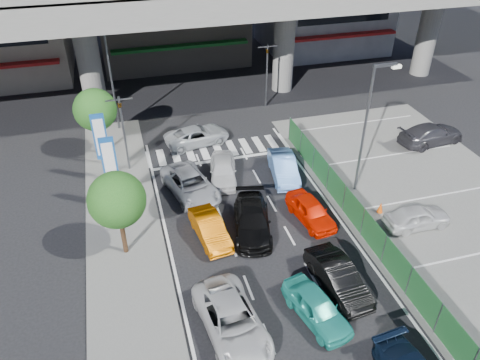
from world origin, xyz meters
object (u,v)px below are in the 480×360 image
object	(u,v)px
wagon_silver_front_left	(190,185)
kei_truck_front_right	(284,168)
street_lamp_left	(112,69)
tree_far	(95,110)
traffic_cone	(380,207)
sedan_black_mid	(252,220)
tree_near	(117,200)
taxi_teal_mid	(317,307)
traffic_light_right	(267,60)
crossing_wagon_silver	(197,135)
sedan_white_front_mid	(223,170)
hatch_black_mid_right	(338,277)
sedan_white_mid_left	(232,320)
taxi_orange_right	(311,211)
parked_sedan_dgrey	(431,134)
signboard_far	(101,139)
signboard_near	(110,164)
street_lamp_right	(369,120)
parked_sedan_white	(417,217)
taxi_orange_left	(210,229)
traffic_light_left	(121,116)

from	to	relation	value
wagon_silver_front_left	kei_truck_front_right	distance (m)	6.06
street_lamp_left	wagon_silver_front_left	size ratio (longest dim) A/B	1.62
tree_far	traffic_cone	distance (m)	18.92
street_lamp_left	sedan_black_mid	xyz separation A→B (m)	(6.11, -14.00, -4.09)
tree_near	wagon_silver_front_left	bearing A→B (deg)	45.40
taxi_teal_mid	traffic_light_right	bearing A→B (deg)	63.99
traffic_light_right	crossing_wagon_silver	xyz separation A→B (m)	(-6.71, -4.71, -3.30)
sedan_black_mid	kei_truck_front_right	bearing A→B (deg)	65.57
sedan_white_front_mid	hatch_black_mid_right	bearing A→B (deg)	-62.01
traffic_cone	crossing_wagon_silver	bearing A→B (deg)	128.23
sedan_white_front_mid	kei_truck_front_right	world-z (taller)	same
hatch_black_mid_right	wagon_silver_front_left	bearing A→B (deg)	113.14
sedan_white_mid_left	taxi_orange_right	size ratio (longest dim) A/B	1.32
traffic_light_right	traffic_cone	xyz separation A→B (m)	(1.80, -15.50, -3.54)
crossing_wagon_silver	parked_sedan_dgrey	distance (m)	16.66
signboard_far	traffic_cone	world-z (taller)	signboard_far
signboard_near	hatch_black_mid_right	xyz separation A→B (m)	(9.61, -9.12, -2.37)
signboard_near	signboard_far	distance (m)	3.03
tree_near	crossing_wagon_silver	xyz separation A→B (m)	(5.79, 10.29, -2.75)
sedan_white_mid_left	parked_sedan_dgrey	xyz separation A→B (m)	(17.82, 11.98, 0.09)
street_lamp_left	tree_far	xyz separation A→B (m)	(-1.47, -3.50, -1.38)
tree_far	wagon_silver_front_left	world-z (taller)	tree_far
taxi_teal_mid	wagon_silver_front_left	distance (m)	11.30
taxi_teal_mid	street_lamp_right	bearing A→B (deg)	39.31
parked_sedan_white	parked_sedan_dgrey	size ratio (longest dim) A/B	0.74
street_lamp_left	signboard_far	bearing A→B (deg)	-100.31
hatch_black_mid_right	parked_sedan_white	distance (m)	6.81
sedan_white_front_mid	street_lamp_left	bearing A→B (deg)	135.98
street_lamp_left	taxi_orange_left	size ratio (longest dim) A/B	2.11
tree_near	crossing_wagon_silver	distance (m)	12.13
taxi_teal_mid	sedan_white_front_mid	size ratio (longest dim) A/B	0.94
tree_far	sedan_white_mid_left	world-z (taller)	tree_far
street_lamp_right	traffic_cone	size ratio (longest dim) A/B	11.97
taxi_orange_left	tree_far	bearing A→B (deg)	109.15
sedan_white_front_mid	traffic_cone	distance (m)	9.77
parked_sedan_dgrey	traffic_light_left	bearing A→B (deg)	76.41
parked_sedan_dgrey	tree_far	bearing A→B (deg)	70.65
signboard_far	tree_near	bearing A→B (deg)	-85.10
street_lamp_right	parked_sedan_dgrey	xyz separation A→B (m)	(7.66, 3.78, -3.99)
signboard_far	traffic_cone	distance (m)	16.89
traffic_light_left	parked_sedan_white	bearing A→B (deg)	-34.57
traffic_cone	taxi_orange_left	bearing A→B (deg)	177.16
street_lamp_right	signboard_near	size ratio (longest dim) A/B	1.70
traffic_light_right	parked_sedan_white	distance (m)	17.73
taxi_teal_mid	sedan_white_front_mid	distance (m)	11.87
tree_near	taxi_orange_right	world-z (taller)	tree_near
sedan_black_mid	traffic_cone	world-z (taller)	sedan_black_mid
signboard_far	sedan_white_front_mid	size ratio (longest dim) A/B	1.16
signboard_far	parked_sedan_dgrey	world-z (taller)	signboard_far
taxi_teal_mid	signboard_near	bearing A→B (deg)	113.71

